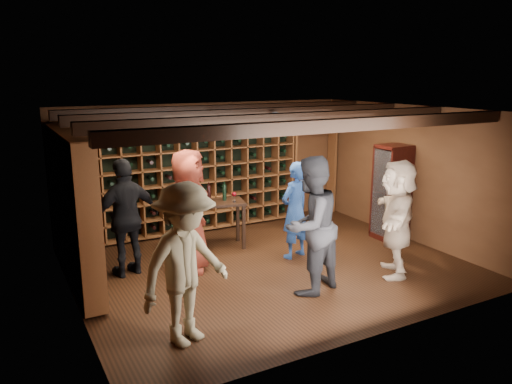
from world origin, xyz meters
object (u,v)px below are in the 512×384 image
guest_woman_black (127,218)px  guest_beige (397,218)px  man_blue_shirt (295,210)px  guest_red_floral (189,211)px  tasting_table (212,207)px  guest_khaki (185,265)px  man_grey_suit (310,226)px  display_cabinet (391,194)px

guest_woman_black → guest_beige: size_ratio=1.01×
man_blue_shirt → guest_red_floral: guest_red_floral is taller
guest_beige → tasting_table: size_ratio=1.48×
guest_khaki → man_blue_shirt: bearing=12.3°
man_blue_shirt → guest_beige: guest_beige is taller
man_grey_suit → guest_beige: size_ratio=1.09×
guest_khaki → tasting_table: (1.55, 2.84, -0.20)m
display_cabinet → guest_woman_black: 4.83m
guest_khaki → tasting_table: guest_khaki is taller
man_blue_shirt → guest_beige: 1.67m
guest_khaki → guest_woman_black: bearing=70.1°
display_cabinet → guest_beige: (-1.17, -1.37, 0.05)m
man_blue_shirt → man_grey_suit: (-0.56, -1.27, 0.16)m
man_blue_shirt → guest_woman_black: bearing=-29.0°
guest_beige → man_blue_shirt: bearing=-105.5°
guest_red_floral → tasting_table: guest_red_floral is taller
display_cabinet → guest_red_floral: size_ratio=0.91×
guest_khaki → guest_beige: bearing=-15.6°
guest_red_floral → display_cabinet: bearing=-59.7°
man_grey_suit → guest_khaki: size_ratio=1.03×
tasting_table → guest_woman_black: bearing=-149.5°
man_grey_suit → guest_khaki: 2.08m
guest_red_floral → guest_woman_black: bearing=107.8°
display_cabinet → guest_khaki: 5.04m
guest_khaki → guest_beige: guest_khaki is taller
display_cabinet → man_grey_suit: (-2.70, -1.27, 0.12)m
man_grey_suit → display_cabinet: bearing=-173.4°
display_cabinet → tasting_table: size_ratio=1.43×
guest_beige → guest_red_floral: bearing=-82.2°
man_blue_shirt → guest_red_floral: 1.80m
tasting_table → display_cabinet: bearing=-5.9°
tasting_table → man_blue_shirt: bearing=-33.3°
guest_khaki → tasting_table: size_ratio=1.55×
tasting_table → guest_beige: bearing=-37.7°
display_cabinet → man_blue_shirt: display_cabinet is taller
guest_red_floral → guest_beige: size_ratio=1.07×
display_cabinet → guest_woman_black: (-4.80, 0.57, 0.06)m
guest_red_floral → tasting_table: (0.73, 0.79, -0.21)m
guest_beige → guest_woman_black: bearing=-78.9°
guest_red_floral → guest_khaki: 2.21m
display_cabinet → guest_red_floral: guest_red_floral is taller
guest_khaki → tasting_table: bearing=39.6°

